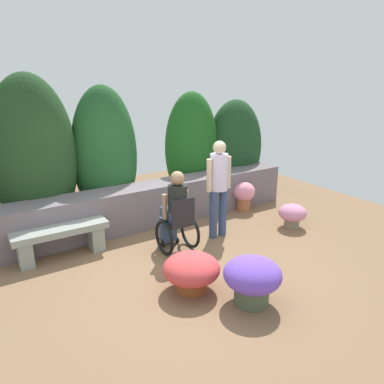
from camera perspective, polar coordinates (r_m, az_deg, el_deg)
ground_plane at (r=5.74m, az=-1.79°, el=-10.90°), size 10.11×10.11×0.00m
stone_retaining_wall at (r=6.94m, az=-8.97°, el=-2.38°), size 6.74×0.59×0.78m
hedge_backdrop at (r=7.33m, az=-10.81°, el=5.73°), size 6.94×1.04×2.77m
stone_bench at (r=6.15m, az=-19.34°, el=-6.54°), size 1.44×0.38×0.50m
person_in_wheelchair at (r=5.92m, az=-2.46°, el=-3.36°), size 0.53×0.66×1.33m
person_standing_companion at (r=6.33m, az=4.09°, el=1.40°), size 0.49×0.30×1.69m
flower_pot_purple_near at (r=4.99m, az=-0.08°, el=-11.92°), size 0.75×0.75×0.50m
flower_pot_terracotta_by_wall at (r=4.76m, az=9.18°, el=-12.85°), size 0.72×0.72×0.60m
flower_pot_red_accent at (r=7.17m, az=15.06°, el=-3.29°), size 0.51×0.51×0.44m
flower_pot_small_foreground at (r=7.84m, az=7.92°, el=-0.33°), size 0.46×0.46×0.60m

